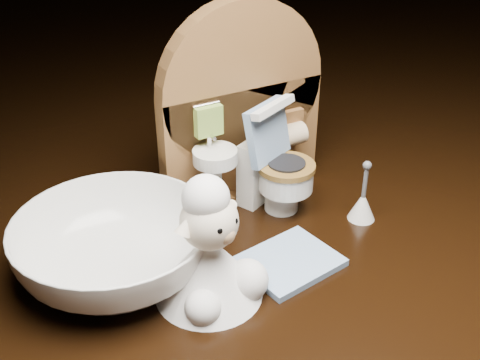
% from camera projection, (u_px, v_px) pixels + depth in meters
% --- Properties ---
extents(backdrop_panel, '(0.13, 0.05, 0.15)m').
position_uv_depth(backdrop_panel, '(241.00, 113.00, 0.45)').
color(backdrop_panel, brown).
rests_on(backdrop_panel, ground).
extents(toy_toilet, '(0.05, 0.06, 0.08)m').
position_uv_depth(toy_toilet, '(274.00, 170.00, 0.44)').
color(toy_toilet, white).
rests_on(toy_toilet, ground).
extents(bath_mat, '(0.07, 0.06, 0.00)m').
position_uv_depth(bath_mat, '(289.00, 262.00, 0.39)').
color(bath_mat, '#82A1C8').
rests_on(bath_mat, ground).
extents(toilet_brush, '(0.02, 0.02, 0.05)m').
position_uv_depth(toilet_brush, '(362.00, 204.00, 0.44)').
color(toilet_brush, white).
rests_on(toilet_brush, ground).
extents(plush_lamb, '(0.07, 0.07, 0.09)m').
position_uv_depth(plush_lamb, '(211.00, 257.00, 0.36)').
color(plush_lamb, white).
rests_on(plush_lamb, ground).
extents(ceramic_bowl, '(0.16, 0.16, 0.04)m').
position_uv_depth(ceramic_bowl, '(115.00, 248.00, 0.38)').
color(ceramic_bowl, white).
rests_on(ceramic_bowl, ground).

